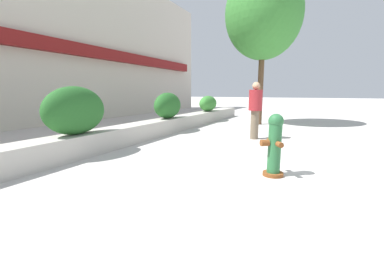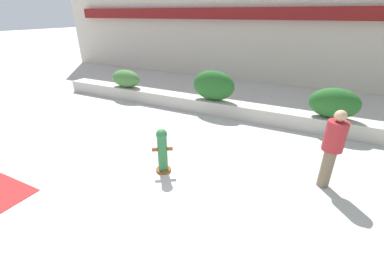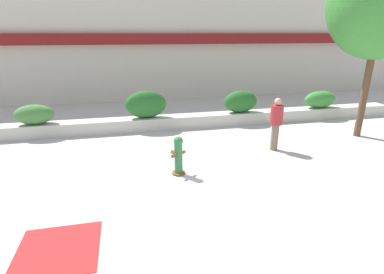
% 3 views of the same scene
% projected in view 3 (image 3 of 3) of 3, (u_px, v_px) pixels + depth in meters
% --- Properties ---
extents(ground_plane, '(120.00, 120.00, 0.00)m').
position_uv_depth(ground_plane, '(256.00, 202.00, 6.83)').
color(ground_plane, '#BCB7B2').
extents(building_facade, '(30.00, 1.36, 8.00)m').
position_uv_depth(building_facade, '(171.00, 27.00, 16.57)').
color(building_facade, beige).
rests_on(building_facade, ground).
extents(planter_wall_low, '(18.00, 0.70, 0.50)m').
position_uv_depth(planter_wall_low, '(196.00, 121.00, 12.28)').
color(planter_wall_low, '#B7B2A8').
rests_on(planter_wall_low, ground).
extents(hedge_bush_0, '(1.36, 0.70, 0.73)m').
position_uv_depth(hedge_bush_0, '(34.00, 114.00, 10.82)').
color(hedge_bush_0, '#427538').
rests_on(hedge_bush_0, planter_wall_low).
extents(hedge_bush_1, '(1.58, 0.67, 1.06)m').
position_uv_depth(hedge_bush_1, '(146.00, 104.00, 11.61)').
color(hedge_bush_1, '#235B23').
rests_on(hedge_bush_1, planter_wall_low).
extents(hedge_bush_2, '(1.42, 0.69, 0.91)m').
position_uv_depth(hedge_bush_2, '(241.00, 102.00, 12.45)').
color(hedge_bush_2, '#235B23').
rests_on(hedge_bush_2, planter_wall_low).
extents(hedge_bush_3, '(1.48, 0.67, 0.74)m').
position_uv_depth(hedge_bush_3, '(320.00, 99.00, 13.25)').
color(hedge_bush_3, '#387F33').
rests_on(hedge_bush_3, planter_wall_low).
extents(fire_hydrant, '(0.49, 0.49, 1.08)m').
position_uv_depth(fire_hydrant, '(178.00, 155.00, 8.01)').
color(fire_hydrant, brown).
rests_on(fire_hydrant, ground).
extents(street_tree, '(3.53, 3.17, 6.48)m').
position_uv_depth(street_tree, '(382.00, 2.00, 9.73)').
color(street_tree, brown).
rests_on(street_tree, ground).
extents(pedestrian, '(0.56, 0.56, 1.73)m').
position_uv_depth(pedestrian, '(276.00, 121.00, 9.57)').
color(pedestrian, brown).
rests_on(pedestrian, ground).
extents(tactile_warning_pad, '(1.42, 1.42, 0.01)m').
position_uv_depth(tactile_warning_pad, '(58.00, 250.00, 5.31)').
color(tactile_warning_pad, '#B22323').
rests_on(tactile_warning_pad, ground).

